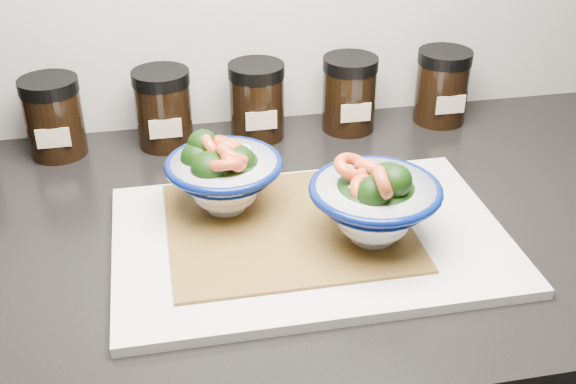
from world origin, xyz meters
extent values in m
cube|color=black|center=(0.00, 1.45, 0.88)|extent=(3.50, 0.60, 0.04)
cube|color=beige|center=(0.15, 1.40, 0.91)|extent=(0.45, 0.30, 0.01)
cube|color=olive|center=(0.13, 1.42, 0.91)|extent=(0.28, 0.24, 0.00)
cylinder|color=white|center=(0.07, 1.47, 0.92)|extent=(0.05, 0.05, 0.01)
ellipsoid|color=white|center=(0.07, 1.47, 0.94)|extent=(0.08, 0.08, 0.03)
torus|color=#04134E|center=(0.07, 1.47, 0.98)|extent=(0.14, 0.14, 0.01)
torus|color=#04134E|center=(0.07, 1.47, 0.96)|extent=(0.12, 0.12, 0.00)
ellipsoid|color=black|center=(0.07, 1.47, 0.96)|extent=(0.10, 0.10, 0.05)
ellipsoid|color=black|center=(0.05, 1.45, 0.98)|extent=(0.04, 0.04, 0.04)
cylinder|color=#477233|center=(0.05, 1.45, 0.97)|extent=(0.02, 0.01, 0.03)
ellipsoid|color=black|center=(0.04, 1.48, 0.98)|extent=(0.04, 0.04, 0.05)
cylinder|color=#477233|center=(0.04, 1.48, 0.96)|extent=(0.02, 0.02, 0.03)
ellipsoid|color=black|center=(0.04, 1.49, 0.99)|extent=(0.04, 0.04, 0.04)
cylinder|color=#477233|center=(0.04, 1.49, 0.98)|extent=(0.01, 0.01, 0.02)
ellipsoid|color=black|center=(0.08, 1.46, 0.98)|extent=(0.04, 0.04, 0.04)
cylinder|color=#477233|center=(0.08, 1.46, 0.97)|extent=(0.02, 0.01, 0.03)
torus|color=#DA4F29|center=(0.07, 1.46, 1.00)|extent=(0.06, 0.06, 0.04)
torus|color=#DA4F29|center=(0.08, 1.45, 0.99)|extent=(0.04, 0.05, 0.04)
torus|color=#DA4F29|center=(0.05, 1.48, 0.99)|extent=(0.04, 0.06, 0.06)
torus|color=#DA4F29|center=(0.07, 1.48, 0.99)|extent=(0.06, 0.06, 0.03)
torus|color=#DA4F29|center=(0.06, 1.44, 0.99)|extent=(0.06, 0.05, 0.04)
cylinder|color=#CCBC8E|center=(0.09, 1.48, 0.99)|extent=(0.02, 0.02, 0.01)
cylinder|color=#CCBC8E|center=(0.09, 1.47, 0.99)|extent=(0.02, 0.02, 0.01)
cylinder|color=white|center=(0.22, 1.38, 0.92)|extent=(0.05, 0.05, 0.01)
ellipsoid|color=white|center=(0.22, 1.38, 0.94)|extent=(0.08, 0.08, 0.04)
torus|color=#04134E|center=(0.22, 1.38, 0.98)|extent=(0.15, 0.15, 0.01)
torus|color=#04134E|center=(0.22, 1.38, 0.96)|extent=(0.12, 0.12, 0.00)
ellipsoid|color=black|center=(0.22, 1.38, 0.97)|extent=(0.11, 0.11, 0.05)
ellipsoid|color=black|center=(0.24, 1.36, 1.00)|extent=(0.04, 0.04, 0.04)
cylinder|color=#477233|center=(0.24, 1.36, 0.99)|extent=(0.01, 0.01, 0.03)
ellipsoid|color=black|center=(0.24, 1.37, 0.99)|extent=(0.04, 0.04, 0.04)
cylinder|color=#477233|center=(0.24, 1.37, 0.97)|extent=(0.01, 0.01, 0.02)
ellipsoid|color=black|center=(0.21, 1.35, 0.99)|extent=(0.04, 0.04, 0.04)
cylinder|color=#477233|center=(0.21, 1.35, 0.97)|extent=(0.02, 0.02, 0.03)
ellipsoid|color=black|center=(0.22, 1.39, 0.98)|extent=(0.04, 0.04, 0.04)
cylinder|color=#477233|center=(0.22, 1.39, 0.97)|extent=(0.02, 0.02, 0.03)
ellipsoid|color=black|center=(0.23, 1.37, 0.99)|extent=(0.05, 0.05, 0.05)
cylinder|color=#477233|center=(0.23, 1.37, 0.97)|extent=(0.02, 0.02, 0.03)
torus|color=#DA4F29|center=(0.22, 1.39, 1.00)|extent=(0.06, 0.06, 0.04)
torus|color=#DA4F29|center=(0.22, 1.35, 1.00)|extent=(0.04, 0.06, 0.06)
torus|color=#DA4F29|center=(0.20, 1.39, 1.00)|extent=(0.05, 0.06, 0.04)
torus|color=#DA4F29|center=(0.21, 1.37, 0.98)|extent=(0.06, 0.06, 0.05)
cylinder|color=#CCBC8E|center=(0.20, 1.37, 0.99)|extent=(0.02, 0.02, 0.01)
cylinder|color=black|center=(-0.15, 1.69, 0.95)|extent=(0.08, 0.08, 0.09)
cylinder|color=black|center=(-0.15, 1.69, 1.00)|extent=(0.08, 0.08, 0.02)
cube|color=#C6B793|center=(-0.15, 1.65, 0.94)|extent=(0.04, 0.00, 0.03)
cylinder|color=black|center=(0.00, 1.69, 0.95)|extent=(0.08, 0.08, 0.09)
cylinder|color=black|center=(0.00, 1.69, 1.00)|extent=(0.08, 0.08, 0.02)
cube|color=#C6B793|center=(0.00, 1.65, 0.94)|extent=(0.04, 0.00, 0.03)
cylinder|color=black|center=(0.14, 1.69, 0.95)|extent=(0.08, 0.08, 0.09)
cylinder|color=black|center=(0.14, 1.69, 1.00)|extent=(0.08, 0.08, 0.02)
cube|color=#C6B793|center=(0.14, 1.65, 0.94)|extent=(0.04, 0.00, 0.03)
cylinder|color=black|center=(0.28, 1.69, 0.95)|extent=(0.08, 0.08, 0.09)
cylinder|color=black|center=(0.28, 1.69, 1.00)|extent=(0.08, 0.08, 0.02)
cube|color=#C6B793|center=(0.28, 1.65, 0.94)|extent=(0.05, 0.00, 0.03)
cylinder|color=black|center=(0.43, 1.69, 0.95)|extent=(0.08, 0.08, 0.09)
cylinder|color=black|center=(0.43, 1.69, 1.00)|extent=(0.08, 0.08, 0.02)
cube|color=#C6B793|center=(0.43, 1.65, 0.94)|extent=(0.05, 0.00, 0.03)
camera|label=1|loc=(-0.01, 0.72, 1.38)|focal=45.00mm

